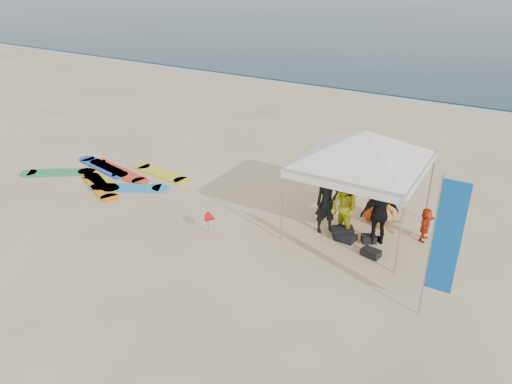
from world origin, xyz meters
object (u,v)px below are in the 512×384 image
at_px(feather_flag, 445,240).
at_px(person_orange_a, 384,200).
at_px(person_seated, 425,224).
at_px(person_orange_b, 379,190).
at_px(marker_pennant, 211,218).
at_px(person_yellow, 344,209).
at_px(person_black_b, 380,214).
at_px(person_black_a, 327,202).
at_px(surfboard_spread, 110,176).
at_px(canopy_tent, 365,131).

bearing_deg(feather_flag, person_orange_a, 122.77).
bearing_deg(person_seated, person_orange_a, 86.29).
xyz_separation_m(person_orange_b, marker_pennant, (-3.54, -2.95, -0.45)).
bearing_deg(person_yellow, person_black_b, 34.56).
bearing_deg(feather_flag, person_yellow, 141.88).
xyz_separation_m(person_orange_a, marker_pennant, (-3.77, -2.65, -0.32)).
distance_m(person_orange_b, feather_flag, 4.26).
xyz_separation_m(person_black_a, surfboard_spread, (-7.58, -0.35, -0.83)).
height_order(marker_pennant, surfboard_spread, marker_pennant).
bearing_deg(person_yellow, person_black_a, -155.66).
distance_m(person_black_b, surfboard_spread, 9.02).
xyz_separation_m(person_seated, canopy_tent, (-1.74, -0.33, 2.34)).
bearing_deg(person_orange_b, person_orange_a, 132.62).
xyz_separation_m(canopy_tent, feather_flag, (2.60, -2.74, -0.91)).
relative_size(person_orange_b, canopy_tent, 0.44).
bearing_deg(person_orange_a, person_yellow, 94.39).
distance_m(person_orange_a, feather_flag, 3.93).
relative_size(person_yellow, person_seated, 1.74).
xyz_separation_m(person_yellow, person_orange_a, (0.75, 0.99, 0.01)).
relative_size(person_orange_a, canopy_tent, 0.38).
distance_m(person_yellow, feather_flag, 3.71).
height_order(person_orange_b, feather_flag, feather_flag).
xyz_separation_m(person_black_a, person_orange_b, (1.01, 1.26, 0.08)).
bearing_deg(person_yellow, marker_pennant, -124.05).
distance_m(person_black_a, person_seated, 2.59).
relative_size(person_black_a, person_seated, 1.87).
distance_m(person_black_b, feather_flag, 3.16).
distance_m(person_orange_b, marker_pennant, 4.63).
height_order(person_yellow, feather_flag, feather_flag).
distance_m(person_seated, surfboard_spread, 10.07).
bearing_deg(person_black_a, person_yellow, -46.08).
height_order(person_orange_a, feather_flag, feather_flag).
height_order(person_seated, marker_pennant, person_seated).
bearing_deg(marker_pennant, feather_flag, -5.18).
xyz_separation_m(person_yellow, feather_flag, (2.79, -2.19, 1.09)).
bearing_deg(person_black_b, canopy_tent, -68.21).
distance_m(person_black_a, surfboard_spread, 7.63).
bearing_deg(canopy_tent, person_black_b, -30.62).
bearing_deg(person_orange_b, canopy_tent, 71.14).
height_order(person_yellow, surfboard_spread, person_yellow).
height_order(person_orange_a, person_seated, person_orange_a).
bearing_deg(surfboard_spread, person_seated, 6.87).
height_order(canopy_tent, marker_pennant, canopy_tent).
height_order(person_black_b, canopy_tent, canopy_tent).
distance_m(person_orange_a, canopy_tent, 2.11).
xyz_separation_m(person_orange_a, surfboard_spread, (-8.81, -1.32, -0.78)).
bearing_deg(person_orange_a, person_seated, -143.98).
height_order(person_yellow, person_orange_b, person_orange_b).
xyz_separation_m(person_black_a, person_yellow, (0.48, -0.02, -0.06)).
xyz_separation_m(person_black_a, person_seated, (2.41, 0.85, -0.40)).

